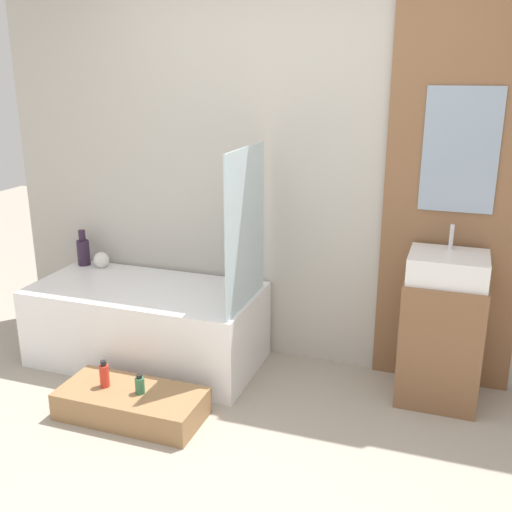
{
  "coord_description": "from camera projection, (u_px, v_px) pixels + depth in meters",
  "views": [
    {
      "loc": [
        0.97,
        -2.05,
        1.89
      ],
      "look_at": [
        0.01,
        0.7,
        0.97
      ],
      "focal_mm": 42.0,
      "sensor_mm": 36.0,
      "label": 1
    }
  ],
  "objects": [
    {
      "name": "ground_plane",
      "position": [
        203.0,
        503.0,
        2.72
      ],
      "size": [
        12.0,
        12.0,
        0.0
      ],
      "primitive_type": "plane",
      "color": "#A39989"
    },
    {
      "name": "wall_tiled_back",
      "position": [
        301.0,
        166.0,
        3.75
      ],
      "size": [
        4.2,
        0.06,
        2.6
      ],
      "primitive_type": "cube",
      "color": "#B7B2A8",
      "rests_on": "ground_plane"
    },
    {
      "name": "wall_wood_accent",
      "position": [
        458.0,
        175.0,
        3.41
      ],
      "size": [
        0.82,
        0.04,
        2.6
      ],
      "color": "brown",
      "rests_on": "ground_plane"
    },
    {
      "name": "bathtub",
      "position": [
        147.0,
        324.0,
        3.98
      ],
      "size": [
        1.49,
        0.74,
        0.52
      ],
      "color": "white",
      "rests_on": "ground_plane"
    },
    {
      "name": "glass_shower_screen",
      "position": [
        245.0,
        228.0,
        3.5
      ],
      "size": [
        0.01,
        0.63,
        0.94
      ],
      "primitive_type": "cube",
      "color": "silver",
      "rests_on": "bathtub"
    },
    {
      "name": "wooden_step_bench",
      "position": [
        132.0,
        404.0,
        3.37
      ],
      "size": [
        0.82,
        0.38,
        0.16
      ],
      "primitive_type": "cube",
      "color": "#997047",
      "rests_on": "ground_plane"
    },
    {
      "name": "vanity_cabinet",
      "position": [
        441.0,
        340.0,
        3.48
      ],
      "size": [
        0.45,
        0.41,
        0.75
      ],
      "primitive_type": "cube",
      "color": "brown",
      "rests_on": "ground_plane"
    },
    {
      "name": "sink",
      "position": [
        448.0,
        267.0,
        3.35
      ],
      "size": [
        0.43,
        0.36,
        0.3
      ],
      "color": "white",
      "rests_on": "vanity_cabinet"
    },
    {
      "name": "vase_tall_dark",
      "position": [
        83.0,
        251.0,
        4.32
      ],
      "size": [
        0.09,
        0.09,
        0.26
      ],
      "color": "#2D1E33",
      "rests_on": "bathtub"
    },
    {
      "name": "vase_round_light",
      "position": [
        101.0,
        260.0,
        4.27
      ],
      "size": [
        0.11,
        0.11,
        0.11
      ],
      "primitive_type": "sphere",
      "color": "silver",
      "rests_on": "bathtub"
    },
    {
      "name": "bottle_soap_primary",
      "position": [
        104.0,
        375.0,
        3.38
      ],
      "size": [
        0.05,
        0.05,
        0.16
      ],
      "color": "red",
      "rests_on": "wooden_step_bench"
    },
    {
      "name": "bottle_soap_secondary",
      "position": [
        140.0,
        385.0,
        3.31
      ],
      "size": [
        0.05,
        0.05,
        0.11
      ],
      "color": "#38704C",
      "rests_on": "wooden_step_bench"
    }
  ]
}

